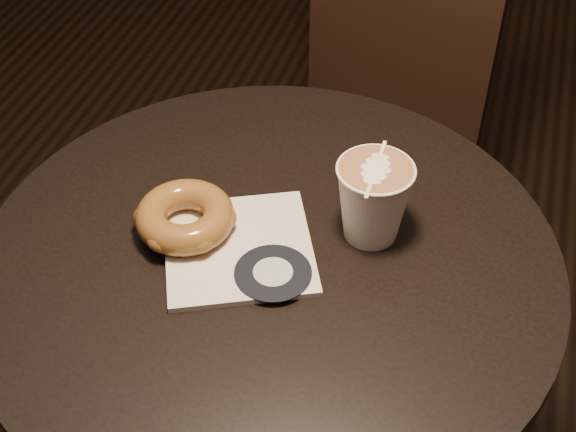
% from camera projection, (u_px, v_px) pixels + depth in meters
% --- Properties ---
extents(cafe_table, '(0.70, 0.70, 0.75)m').
position_uv_depth(cafe_table, '(271.00, 353.00, 1.09)').
color(cafe_table, black).
rests_on(cafe_table, ground).
extents(chair, '(0.43, 0.43, 0.95)m').
position_uv_depth(chair, '(381.00, 101.00, 1.56)').
color(chair, black).
rests_on(chair, ground).
extents(pastry_bag, '(0.23, 0.23, 0.01)m').
position_uv_depth(pastry_bag, '(239.00, 248.00, 0.96)').
color(pastry_bag, silver).
rests_on(pastry_bag, cafe_table).
extents(doughnut, '(0.12, 0.12, 0.04)m').
position_uv_depth(doughnut, '(185.00, 217.00, 0.96)').
color(doughnut, brown).
rests_on(doughnut, pastry_bag).
extents(latte_cup, '(0.09, 0.09, 0.10)m').
position_uv_depth(latte_cup, '(373.00, 202.00, 0.94)').
color(latte_cup, white).
rests_on(latte_cup, cafe_table).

